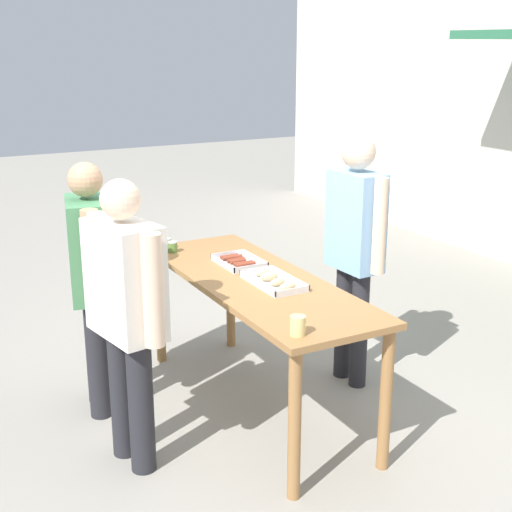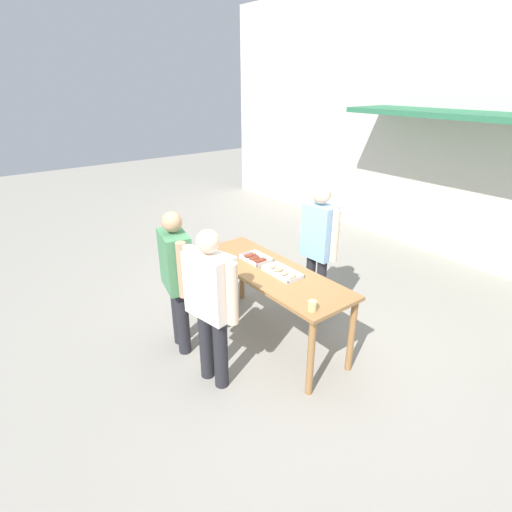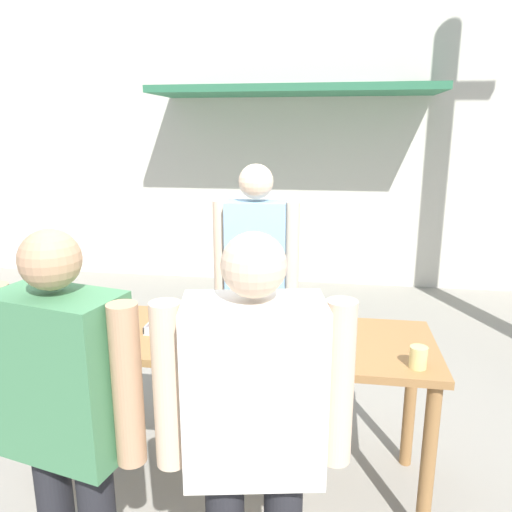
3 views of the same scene
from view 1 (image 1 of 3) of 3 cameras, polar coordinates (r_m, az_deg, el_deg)
The scene contains 10 objects.
ground_plane at distance 4.87m, azimuth 0.00°, elevation -11.90°, with size 24.00×24.00×0.00m, color gray.
serving_table at distance 4.55m, azimuth 0.00°, elevation -3.24°, with size 2.07×0.72×0.90m.
food_tray_sausages at distance 4.80m, azimuth -1.38°, elevation -0.49°, with size 0.36×0.26×0.04m.
food_tray_buns at distance 4.40m, azimuth 1.43°, elevation -2.00°, with size 0.46×0.24×0.07m.
condiment_jar_mustard at distance 5.18m, azimuth -7.14°, elevation 0.98°, with size 0.07×0.07×0.08m.
condiment_jar_ketchup at distance 5.10m, azimuth -6.70°, elevation 0.73°, with size 0.07×0.07×0.08m.
beer_cup at distance 3.65m, azimuth 3.36°, elevation -5.58°, with size 0.08×0.08×0.10m.
person_server_behind_table at distance 4.88m, azimuth 7.92°, elevation 1.42°, with size 0.58×0.24×1.76m.
person_customer_holding_hotdog at distance 4.59m, azimuth -13.04°, elevation -1.04°, with size 0.66×0.35×1.64m.
person_customer_with_cup at distance 3.94m, azimuth -10.35°, elevation -3.76°, with size 0.68×0.34×1.66m.
Camera 1 is at (3.76, -2.02, 2.34)m, focal length 50.00 mm.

